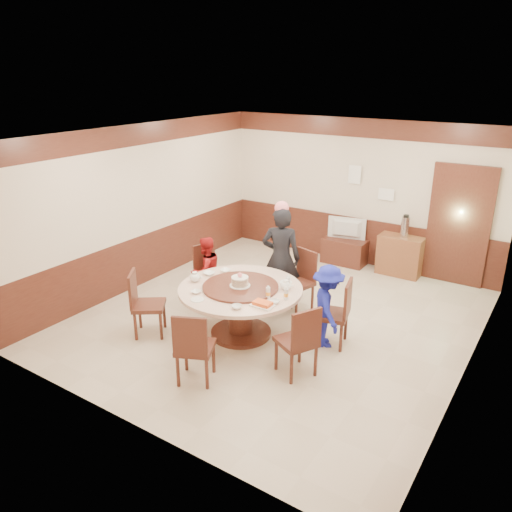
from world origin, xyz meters
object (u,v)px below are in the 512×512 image
Objects in this scene: person_red at (206,271)px; television at (346,229)px; side_cabinet at (400,255)px; banquet_table at (241,301)px; shrimp_platter at (263,304)px; tv_stand at (345,251)px; person_blue at (328,306)px; thermos at (405,227)px; birthday_cake at (240,281)px; person_standing at (281,258)px.

person_red reaches higher than television.
banquet_table is at bearing -108.56° from side_cabinet.
banquet_table is 5.86× the size of shrimp_platter.
television is (1.15, 2.93, 0.14)m from person_red.
banquet_table is at bearing 76.65° from television.
shrimp_platter is 3.84m from television.
tv_stand is 0.46m from television.
person_blue is 3.26m from tv_stand.
person_blue reaches higher than person_red.
thermos is at bearing 0.00° from side_cabinet.
birthday_cake is 0.66m from shrimp_platter.
side_cabinet is (1.18, 2.40, -0.46)m from person_standing.
person_red is at bearing 151.95° from shrimp_platter.
person_red reaches higher than side_cabinet.
person_blue is 3.95× the size of shrimp_platter.
shrimp_platter is 3.90m from thermos.
banquet_table is at bearing 71.54° from person_blue.
tv_stand is at bearing -178.48° from thermos.
banquet_table is at bearing -91.39° from tv_stand.
person_blue is 1.48× the size of side_cabinet.
television is at bearing -178.48° from thermos.
side_cabinet is (2.25, 2.96, -0.20)m from person_red.
person_blue is at bearing 52.47° from shrimp_platter.
thermos is at bearing 1.52° from tv_stand.
side_cabinet is (1.10, 0.03, 0.12)m from tv_stand.
person_standing is 1.56m from shrimp_platter.
banquet_table is 3.50m from tv_stand.
birthday_cake is (-1.16, -0.44, 0.26)m from person_blue.
television is at bearing 97.37° from shrimp_platter.
birthday_cake reaches higher than side_cabinet.
banquet_table is 4.63× the size of thermos.
side_cabinet is at bearing 71.44° from banquet_table.
banquet_table is at bearing 76.84° from person_red.
shrimp_platter reaches higher than banquet_table.
shrimp_platter is at bearing -98.93° from side_cabinet.
shrimp_platter is at bearing 89.10° from person_standing.
tv_stand is at bearing 172.66° from person_red.
person_standing reaches higher than banquet_table.
person_red is at bearing -111.48° from tv_stand.
person_standing is at bearing 20.37° from person_blue.
person_standing is at bearing -116.21° from side_cabinet.
person_standing is at bearing -116.91° from thermos.
person_blue is at bearing 20.67° from birthday_cake.
person_standing is 2.44m from tv_stand.
tv_stand is at bearing -19.46° from person_blue.
tv_stand is at bearing 88.57° from birthday_cake.
shrimp_platter is at bearing 103.69° from person_blue.
person_red is 3.88× the size of birthday_cake.
shrimp_platter is (1.65, -0.88, 0.21)m from person_red.
person_blue reaches higher than shrimp_platter.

